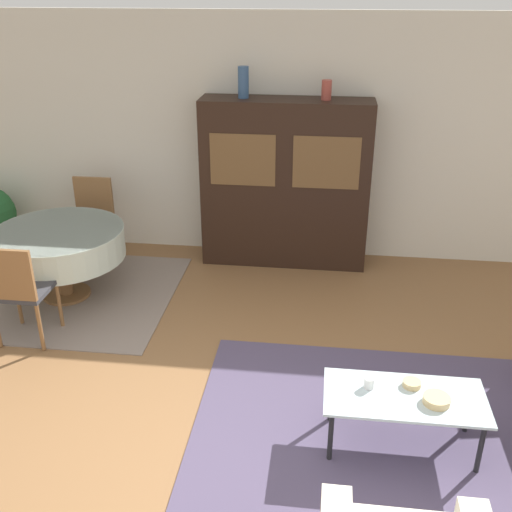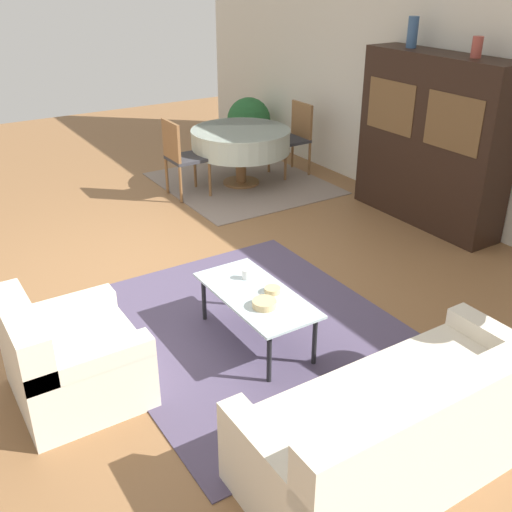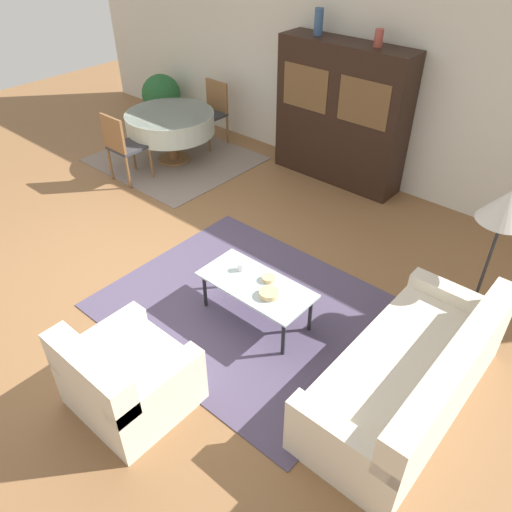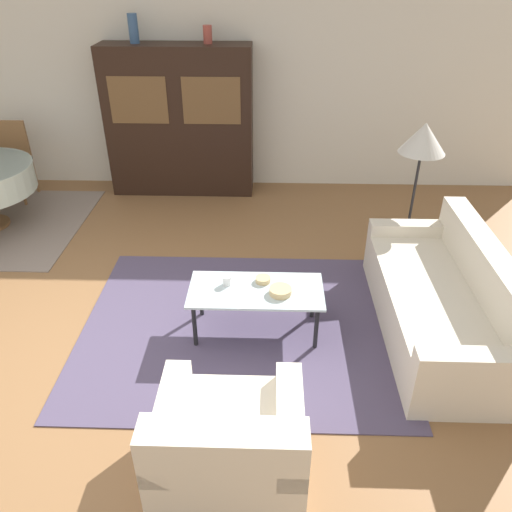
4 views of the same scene
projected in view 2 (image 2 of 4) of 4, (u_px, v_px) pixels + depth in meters
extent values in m
plane|color=brown|center=(142.00, 284.00, 5.57)|extent=(14.00, 14.00, 0.00)
cube|color=beige|center=(435.00, 94.00, 6.70)|extent=(10.00, 0.06, 2.70)
cube|color=#4C425B|center=(253.00, 330.00, 4.87)|extent=(2.70, 2.22, 0.01)
cube|color=gray|center=(243.00, 183.00, 8.05)|extent=(2.18, 1.97, 0.01)
cube|color=beige|center=(400.00, 430.00, 3.54)|extent=(0.87, 1.98, 0.44)
cube|color=beige|center=(454.00, 409.00, 3.11)|extent=(0.20, 1.98, 0.36)
cube|color=beige|center=(273.00, 455.00, 2.98)|extent=(0.87, 0.16, 0.12)
cube|color=beige|center=(507.00, 343.00, 3.85)|extent=(0.87, 0.16, 0.12)
cube|color=beige|center=(78.00, 368.00, 4.08)|extent=(0.86, 0.82, 0.43)
cube|color=beige|center=(21.00, 334.00, 3.76)|extent=(0.86, 0.20, 0.34)
cube|color=beige|center=(57.00, 310.00, 4.23)|extent=(0.16, 0.82, 0.12)
cube|color=beige|center=(90.00, 361.00, 3.69)|extent=(0.16, 0.82, 0.12)
cylinder|color=black|center=(204.00, 298.00, 4.93)|extent=(0.04, 0.04, 0.40)
cylinder|color=black|center=(269.00, 358.00, 4.19)|extent=(0.04, 0.04, 0.40)
cylinder|color=black|center=(245.00, 285.00, 5.12)|extent=(0.04, 0.04, 0.40)
cylinder|color=black|center=(315.00, 340.00, 4.38)|extent=(0.04, 0.04, 0.40)
cube|color=silver|center=(256.00, 295.00, 4.56)|extent=(1.10, 0.52, 0.02)
cube|color=black|center=(432.00, 141.00, 6.54)|extent=(1.83, 0.46, 1.85)
cube|color=brown|center=(391.00, 106.00, 6.62)|extent=(0.70, 0.01, 0.55)
cube|color=brown|center=(453.00, 123.00, 5.95)|extent=(0.70, 0.01, 0.55)
cylinder|color=brown|center=(241.00, 182.00, 8.03)|extent=(0.48, 0.48, 0.03)
cylinder|color=brown|center=(241.00, 168.00, 7.94)|extent=(0.14, 0.14, 0.43)
cylinder|color=beige|center=(241.00, 141.00, 7.77)|extent=(1.28, 1.28, 0.30)
cylinder|color=beige|center=(241.00, 131.00, 7.71)|extent=(1.29, 1.29, 0.03)
cylinder|color=brown|center=(195.00, 170.00, 7.81)|extent=(0.04, 0.04, 0.45)
cylinder|color=brown|center=(210.00, 179.00, 7.50)|extent=(0.04, 0.04, 0.45)
cylinder|color=brown|center=(167.00, 176.00, 7.62)|extent=(0.04, 0.04, 0.45)
cylinder|color=brown|center=(181.00, 185.00, 7.31)|extent=(0.04, 0.04, 0.45)
cube|color=#333338|center=(187.00, 158.00, 7.45)|extent=(0.44, 0.44, 0.04)
cube|color=brown|center=(171.00, 141.00, 7.24)|extent=(0.44, 0.04, 0.47)
cylinder|color=brown|center=(285.00, 164.00, 8.06)|extent=(0.04, 0.04, 0.45)
cylinder|color=brown|center=(269.00, 156.00, 8.36)|extent=(0.04, 0.04, 0.45)
cylinder|color=brown|center=(309.00, 159.00, 8.25)|extent=(0.04, 0.04, 0.45)
cylinder|color=brown|center=(292.00, 152.00, 8.55)|extent=(0.04, 0.04, 0.45)
cube|color=#333338|center=(289.00, 140.00, 8.19)|extent=(0.44, 0.44, 0.04)
cube|color=brown|center=(302.00, 120.00, 8.18)|extent=(0.44, 0.04, 0.47)
cylinder|color=white|center=(246.00, 274.00, 4.75)|extent=(0.07, 0.07, 0.08)
cylinder|color=tan|center=(264.00, 304.00, 4.37)|extent=(0.18, 0.18, 0.05)
cylinder|color=tan|center=(272.00, 290.00, 4.56)|extent=(0.13, 0.13, 0.04)
cylinder|color=#33517A|center=(413.00, 32.00, 6.40)|extent=(0.11, 0.11, 0.32)
cylinder|color=#9E4238|center=(477.00, 47.00, 5.78)|extent=(0.10, 0.10, 0.20)
cylinder|color=beige|center=(249.00, 143.00, 9.45)|extent=(0.27, 0.27, 0.19)
sphere|color=#235B2D|center=(249.00, 119.00, 9.28)|extent=(0.67, 0.67, 0.67)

